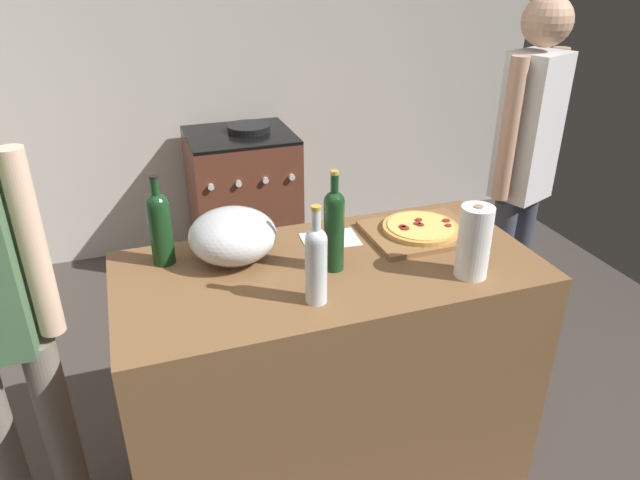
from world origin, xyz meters
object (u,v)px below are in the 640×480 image
Objects in this scene: pizza at (421,228)px; stove at (243,199)px; mixing_bowl at (233,236)px; wine_bottle_amber at (316,261)px; person_in_red at (524,165)px; wine_bottle_dark at (334,227)px; wine_bottle_clear at (160,225)px; paper_towel_roll at (474,242)px.

pizza is 1.84m from stove.
mixing_bowl is at bearing 176.71° from pizza.
wine_bottle_amber is 1.38m from person_in_red.
wine_bottle_dark is at bearing -92.04° from stove.
wine_bottle_clear is at bearing 156.85° from wine_bottle_dark.
wine_bottle_clear reaches higher than pizza.
person_in_red reaches higher than stove.
mixing_bowl is 0.40m from wine_bottle_amber.
wine_bottle_amber is at bearing -152.29° from person_in_red.
pizza is 0.44m from wine_bottle_dark.
stove is (-0.34, 1.73, -0.52)m from pizza.
person_in_red reaches higher than wine_bottle_amber.
person_in_red is (1.03, -1.40, 0.58)m from stove.
wine_bottle_amber is at bearing -44.18° from wine_bottle_clear.
pizza is 0.95× the size of mixing_bowl.
stove is at bearing 69.48° from wine_bottle_clear.
paper_towel_roll is at bearing -24.82° from wine_bottle_dark.
stove is 1.83m from person_in_red.
person_in_red reaches higher than wine_bottle_clear.
person_in_red is at bearing 27.71° from wine_bottle_amber.
wine_bottle_amber is (0.19, -0.35, 0.05)m from mixing_bowl.
stove is (0.19, 2.04, -0.63)m from wine_bottle_amber.
wine_bottle_amber is at bearing -124.82° from wine_bottle_dark.
pizza is 0.71m from mixing_bowl.
paper_towel_roll reaches higher than pizza.
wine_bottle_amber is 0.18× the size of person_in_red.
wine_bottle_clear reaches higher than stove.
pizza is 0.62m from wine_bottle_amber.
stove is 0.52× the size of person_in_red.
wine_bottle_dark is (-0.40, -0.13, 0.13)m from pizza.
pizza is at bearing -154.55° from person_in_red.
wine_bottle_amber reaches higher than mixing_bowl.
wine_bottle_amber reaches higher than pizza.
pizza is 1.14× the size of paper_towel_roll.
mixing_bowl is 0.95× the size of wine_bottle_clear.
wine_bottle_amber is 2.14m from stove.
person_in_red is at bearing 25.45° from pizza.
wine_bottle_amber is at bearing 178.23° from paper_towel_roll.
person_in_red is (1.64, 0.23, -0.05)m from wine_bottle_clear.
wine_bottle_clear is (-0.54, 0.23, -0.01)m from wine_bottle_dark.
wine_bottle_dark is 1.10× the size of wine_bottle_amber.
wine_bottle_dark is 0.22m from wine_bottle_amber.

